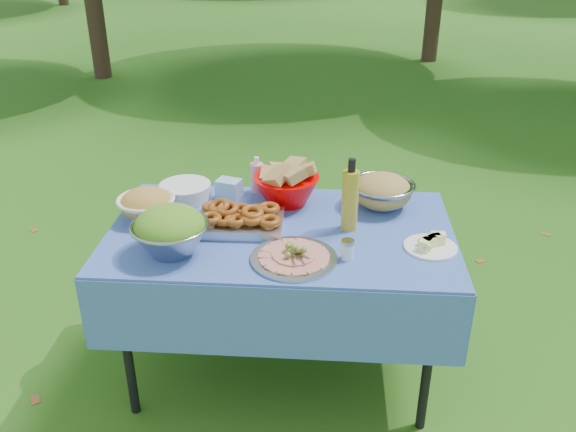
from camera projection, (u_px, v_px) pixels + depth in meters
The scene contains 14 objects.
ground at pixel (282, 369), 2.93m from camera, with size 80.00×80.00×0.00m, color #0E390A.
picnic_table at pixel (281, 303), 2.76m from camera, with size 1.46×0.86×0.76m, color #77A3E5.
salad_bowl at pixel (170, 230), 2.37m from camera, with size 0.30×0.30×0.20m, color #9A9BA3, non-canonical shape.
pasta_bowl_white at pixel (146, 203), 2.66m from camera, with size 0.25×0.25×0.14m, color white, non-canonical shape.
plate_stack at pixel (185, 192), 2.84m from camera, with size 0.24×0.24×0.08m, color white.
wipes_box at pixel (229, 190), 2.84m from camera, with size 0.11×0.08×0.10m, color #8DBDEE.
sanitizer_bottle at pixel (257, 175), 2.90m from camera, with size 0.06×0.06×0.18m, color pink.
bread_bowl at pixel (286, 183), 2.79m from camera, with size 0.30×0.30×0.20m, color #F40100, non-canonical shape.
pasta_bowl_steel at pixel (382, 190), 2.76m from camera, with size 0.29×0.29×0.16m, color #9A9BA3, non-canonical shape.
fried_tray at pixel (240, 218), 2.59m from camera, with size 0.36×0.26×0.09m, color #AEAEB3.
charcuterie_platter at pixel (294, 251), 2.35m from camera, with size 0.34×0.34×0.08m, color #A9ADB1.
oil_bottle at pixel (350, 195), 2.53m from camera, with size 0.07×0.07×0.32m, color gold.
cheese_plate at pixel (431, 242), 2.44m from camera, with size 0.21×0.21×0.06m, color white.
shaker at pixel (347, 250), 2.36m from camera, with size 0.05×0.05×0.08m, color silver.
Camera 1 is at (0.19, -2.28, 1.98)m, focal length 38.00 mm.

